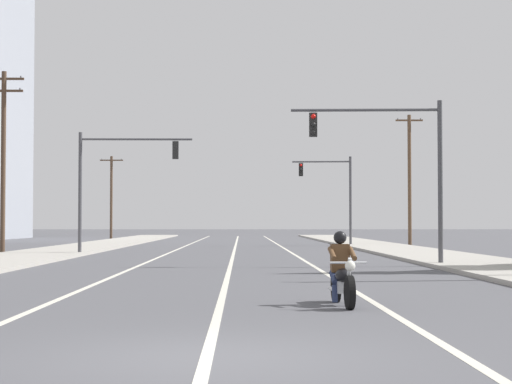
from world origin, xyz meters
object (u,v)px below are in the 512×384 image
at_px(traffic_signal_near_left, 113,173).
at_px(utility_pole_left_near, 3,155).
at_px(traffic_signal_near_right, 396,155).
at_px(utility_pole_right_far, 410,177).
at_px(motorcycle_with_rider, 342,276).
at_px(utility_pole_left_far, 111,195).
at_px(traffic_signal_mid_right, 334,188).

bearing_deg(traffic_signal_near_left, utility_pole_left_near, 156.26).
distance_m(traffic_signal_near_right, utility_pole_right_far, 31.58).
bearing_deg(motorcycle_with_rider, utility_pole_right_far, 77.52).
relative_size(utility_pole_left_near, utility_pole_left_far, 1.18).
height_order(motorcycle_with_rider, utility_pole_left_far, utility_pole_left_far).
bearing_deg(traffic_signal_near_left, utility_pole_left_far, 98.57).
xyz_separation_m(traffic_signal_near_right, utility_pole_left_near, (-18.58, 14.58, 1.11)).
bearing_deg(motorcycle_with_rider, traffic_signal_near_right, 76.15).
bearing_deg(utility_pole_right_far, utility_pole_left_far, 136.20).
distance_m(motorcycle_with_rider, traffic_signal_mid_right, 43.76).
height_order(traffic_signal_near_right, traffic_signal_near_left, same).
bearing_deg(traffic_signal_near_right, traffic_signal_near_left, 136.12).
height_order(traffic_signal_mid_right, utility_pole_left_far, utility_pole_left_far).
height_order(motorcycle_with_rider, traffic_signal_mid_right, traffic_signal_mid_right).
xyz_separation_m(utility_pole_left_near, utility_pole_left_far, (-0.21, 40.54, -0.90)).
height_order(traffic_signal_near_right, traffic_signal_mid_right, same).
bearing_deg(utility_pole_left_near, utility_pole_right_far, 33.11).
xyz_separation_m(traffic_signal_near_left, utility_pole_right_far, (18.72, 19.10, 0.78)).
bearing_deg(traffic_signal_mid_right, motorcycle_with_rider, -95.82).
bearing_deg(utility_pole_left_far, utility_pole_right_far, -43.80).
distance_m(utility_pole_left_near, utility_pole_left_far, 40.55).
distance_m(traffic_signal_mid_right, utility_pole_right_far, 6.58).
bearing_deg(motorcycle_with_rider, traffic_signal_near_left, 107.27).
xyz_separation_m(motorcycle_with_rider, utility_pole_right_far, (10.25, 46.32, 4.35)).
xyz_separation_m(utility_pole_right_far, utility_pole_left_far, (-25.24, 24.21, -0.59)).
bearing_deg(traffic_signal_near_right, traffic_signal_mid_right, 88.73).
relative_size(traffic_signal_near_right, traffic_signal_mid_right, 1.00).
height_order(traffic_signal_near_left, utility_pole_right_far, utility_pole_right_far).
distance_m(utility_pole_right_far, utility_pole_left_far, 34.98).
distance_m(utility_pole_left_near, utility_pole_right_far, 29.89).
xyz_separation_m(traffic_signal_near_right, utility_pole_right_far, (6.45, 30.90, 0.79)).
bearing_deg(motorcycle_with_rider, traffic_signal_mid_right, 84.18).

